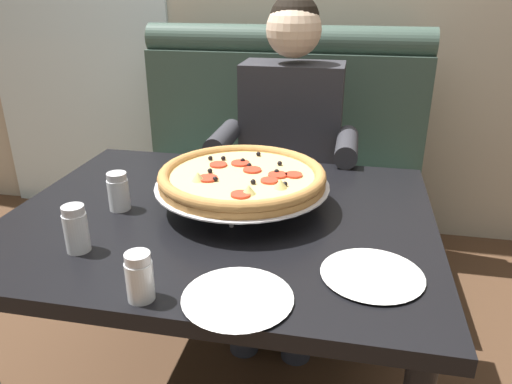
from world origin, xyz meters
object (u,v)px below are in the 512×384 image
at_px(dining_table, 221,242).
at_px(booth_bench, 274,192).
at_px(shaker_oregano, 76,232).
at_px(shaker_pepper_flakes, 140,280).
at_px(pizza, 242,178).
at_px(diner_main, 288,147).
at_px(plate_near_left, 238,295).
at_px(plate_near_right, 372,272).
at_px(patio_chair, 156,97).
at_px(shaker_parmesan, 119,194).

bearing_deg(dining_table, booth_bench, 90.00).
height_order(shaker_oregano, shaker_pepper_flakes, shaker_oregano).
bearing_deg(shaker_oregano, booth_bench, 77.09).
bearing_deg(shaker_pepper_flakes, pizza, 77.89).
bearing_deg(pizza, shaker_oregano, -135.77).
height_order(diner_main, pizza, diner_main).
distance_m(plate_near_left, plate_near_right, 0.30).
height_order(dining_table, patio_chair, patio_chair).
relative_size(shaker_parmesan, patio_chair, 0.12).
distance_m(shaker_oregano, plate_near_right, 0.68).
bearing_deg(shaker_parmesan, plate_near_right, -16.97).
xyz_separation_m(dining_table, shaker_oregano, (-0.27, -0.26, 0.14)).
xyz_separation_m(booth_bench, shaker_oregano, (-0.27, -1.19, 0.37)).
xyz_separation_m(pizza, plate_near_left, (0.09, -0.43, -0.08)).
relative_size(shaker_oregano, patio_chair, 0.13).
distance_m(booth_bench, dining_table, 0.96).
height_order(dining_table, shaker_parmesan, shaker_parmesan).
bearing_deg(booth_bench, plate_near_right, -70.97).
height_order(pizza, patio_chair, patio_chair).
height_order(shaker_parmesan, shaker_pepper_flakes, shaker_parmesan).
xyz_separation_m(pizza, shaker_parmesan, (-0.33, -0.08, -0.04)).
bearing_deg(shaker_parmesan, patio_chair, 110.27).
height_order(dining_table, plate_near_left, plate_near_left).
xyz_separation_m(booth_bench, pizza, (0.05, -0.87, 0.41)).
xyz_separation_m(shaker_pepper_flakes, plate_near_left, (0.19, 0.03, -0.03)).
distance_m(diner_main, shaker_parmesan, 0.79).
relative_size(shaker_parmesan, plate_near_left, 0.48).
height_order(shaker_oregano, shaker_parmesan, shaker_oregano).
xyz_separation_m(shaker_oregano, patio_chair, (-0.85, 2.50, -0.25)).
distance_m(shaker_pepper_flakes, plate_near_right, 0.48).
bearing_deg(shaker_pepper_flakes, shaker_oregano, 146.14).
distance_m(shaker_pepper_flakes, plate_near_left, 0.19).
distance_m(shaker_oregano, shaker_pepper_flakes, 0.27).
distance_m(diner_main, plate_near_right, 0.95).
bearing_deg(shaker_parmesan, shaker_oregano, -87.97).
relative_size(pizza, plate_near_left, 2.14).
relative_size(pizza, patio_chair, 0.56).
bearing_deg(shaker_pepper_flakes, plate_near_right, 20.97).
bearing_deg(plate_near_left, shaker_parmesan, 140.37).
height_order(dining_table, shaker_oregano, shaker_oregano).
relative_size(shaker_pepper_flakes, patio_chair, 0.12).
bearing_deg(booth_bench, plate_near_left, -83.92).
bearing_deg(plate_near_right, shaker_pepper_flakes, -159.03).
height_order(dining_table, plate_near_right, plate_near_right).
xyz_separation_m(plate_near_right, patio_chair, (-1.52, 2.48, -0.21)).
distance_m(shaker_parmesan, shaker_pepper_flakes, 0.45).
bearing_deg(patio_chair, pizza, -61.89).
xyz_separation_m(diner_main, plate_near_left, (0.05, -1.04, 0.03)).
relative_size(plate_near_right, patio_chair, 0.26).
xyz_separation_m(plate_near_left, plate_near_right, (0.26, 0.14, 0.00)).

